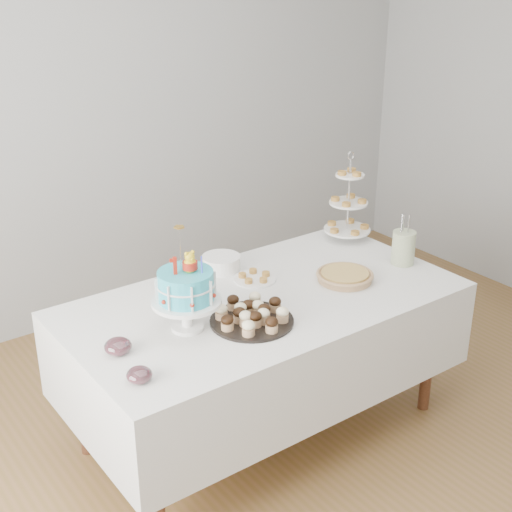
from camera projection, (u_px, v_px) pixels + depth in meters
floor at (299, 459)px, 3.52m from camera, size 5.00×5.00×0.00m
walls at (307, 200)px, 2.98m from camera, size 5.04×4.04×2.70m
table at (263, 338)px, 3.52m from camera, size 1.92×1.02×0.77m
birthday_cake at (187, 303)px, 3.10m from camera, size 0.31×0.31×0.48m
cupcake_tray at (252, 314)px, 3.19m from camera, size 0.38×0.38×0.09m
pie at (345, 276)px, 3.60m from camera, size 0.29×0.29×0.05m
tiered_stand at (348, 203)px, 4.04m from camera, size 0.27×0.27×0.52m
plate_stack at (221, 263)px, 3.71m from camera, size 0.20×0.20×0.08m
pastry_plate at (255, 277)px, 3.61m from camera, size 0.22×0.22×0.03m
jam_bowl_a at (139, 375)px, 2.76m from camera, size 0.10×0.10×0.06m
jam_bowl_b at (118, 346)px, 2.95m from camera, size 0.11×0.11×0.07m
utensil_pitcher at (404, 246)px, 3.77m from camera, size 0.13×0.12×0.27m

